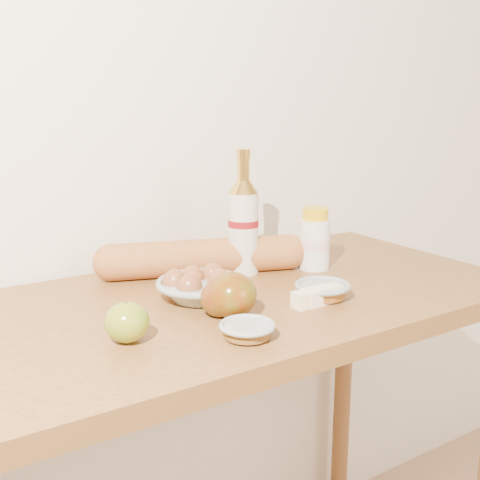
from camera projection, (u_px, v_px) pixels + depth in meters
name	position (u px, v px, depth m)	size (l,w,h in m)	color
back_wall	(155.00, 91.00, 1.38)	(3.50, 0.02, 2.60)	white
table	(232.00, 352.00, 1.23)	(1.20, 0.60, 0.90)	olive
bourbon_bottle	(243.00, 224.00, 1.33)	(0.08, 0.08, 0.28)	beige
cream_bottle	(315.00, 241.00, 1.38)	(0.09, 0.09, 0.14)	silver
egg_bowl	(200.00, 287.00, 1.18)	(0.18, 0.18, 0.06)	#909D97
baguette	(203.00, 257.00, 1.34)	(0.48, 0.24, 0.08)	#C87B3D
apple_yellowgreen	(127.00, 322.00, 0.97)	(0.09, 0.09, 0.07)	#A08D20
apple_redgreen_front	(232.00, 295.00, 1.08)	(0.11, 0.11, 0.08)	maroon
apple_redgreen_right	(220.00, 298.00, 1.08)	(0.09, 0.09, 0.07)	maroon
sugar_bowl	(247.00, 330.00, 0.99)	(0.11, 0.11, 0.03)	#98A5A1
syrup_bowl	(322.00, 290.00, 1.18)	(0.14, 0.14, 0.03)	gray
butter_stick	(318.00, 296.00, 1.15)	(0.11, 0.03, 0.03)	#F2EFBC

